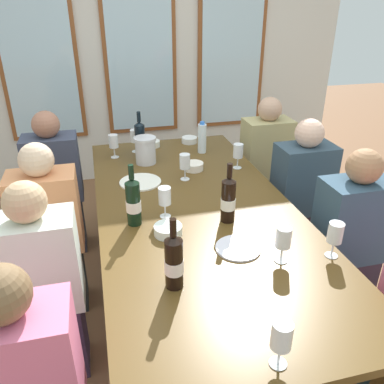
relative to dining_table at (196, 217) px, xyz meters
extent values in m
plane|color=brown|center=(0.00, 0.00, -0.68)|extent=(12.00, 12.00, 0.00)
cube|color=silver|center=(0.00, 2.23, 0.77)|extent=(4.29, 0.06, 2.90)
cube|color=brown|center=(-0.95, 2.19, 0.77)|extent=(0.72, 0.03, 1.88)
cube|color=silver|center=(-0.95, 2.17, 0.77)|extent=(0.64, 0.01, 1.80)
cube|color=brown|center=(0.00, 2.19, 0.77)|extent=(0.72, 0.03, 1.88)
cube|color=silver|center=(0.00, 2.17, 0.77)|extent=(0.64, 0.01, 1.80)
cube|color=brown|center=(0.95, 2.19, 0.77)|extent=(0.72, 0.03, 1.88)
cube|color=silver|center=(0.95, 2.17, 0.77)|extent=(0.64, 0.01, 1.80)
cube|color=#553C19|center=(0.00, 0.00, 0.04)|extent=(1.09, 2.38, 0.04)
cube|color=#553C19|center=(-0.45, 1.09, -0.33)|extent=(0.07, 0.07, 0.70)
cube|color=#553C19|center=(0.45, 1.09, -0.33)|extent=(0.07, 0.07, 0.70)
cylinder|color=white|center=(0.09, -0.44, 0.07)|extent=(0.22, 0.22, 0.01)
cylinder|color=white|center=(-0.26, 0.40, 0.07)|extent=(0.27, 0.27, 0.01)
cylinder|color=silver|center=(-0.18, 0.73, 0.15)|extent=(0.14, 0.14, 0.17)
cylinder|color=silver|center=(-0.18, 0.73, 0.24)|extent=(0.16, 0.16, 0.02)
cylinder|color=black|center=(-0.36, -0.09, 0.18)|extent=(0.07, 0.08, 0.23)
cone|color=black|center=(-0.36, -0.09, 0.31)|extent=(0.07, 0.08, 0.02)
cylinder|color=black|center=(-0.36, -0.09, 0.36)|extent=(0.03, 0.03, 0.08)
cylinder|color=white|center=(-0.36, -0.09, 0.17)|extent=(0.08, 0.08, 0.06)
cylinder|color=black|center=(-0.20, 0.88, 0.18)|extent=(0.08, 0.07, 0.23)
cone|color=black|center=(-0.20, 0.88, 0.31)|extent=(0.08, 0.07, 0.02)
cylinder|color=black|center=(-0.20, 0.88, 0.36)|extent=(0.03, 0.03, 0.08)
cylinder|color=white|center=(-0.20, 0.88, 0.17)|extent=(0.08, 0.08, 0.06)
cylinder|color=black|center=(-0.26, -0.63, 0.17)|extent=(0.07, 0.07, 0.22)
cone|color=black|center=(-0.26, -0.63, 0.30)|extent=(0.07, 0.07, 0.02)
cylinder|color=black|center=(-0.26, -0.63, 0.35)|extent=(0.03, 0.03, 0.08)
cylinder|color=white|center=(-0.26, -0.63, 0.16)|extent=(0.08, 0.08, 0.06)
cylinder|color=black|center=(0.12, -0.18, 0.18)|extent=(0.08, 0.08, 0.23)
cone|color=black|center=(0.12, -0.18, 0.30)|extent=(0.08, 0.08, 0.02)
cylinder|color=black|center=(0.12, -0.18, 0.35)|extent=(0.03, 0.03, 0.08)
cylinder|color=silver|center=(0.12, -0.18, 0.17)|extent=(0.08, 0.08, 0.06)
cylinder|color=white|center=(-0.21, -0.23, 0.09)|extent=(0.14, 0.14, 0.05)
cylinder|color=white|center=(-0.09, 1.05, 0.09)|extent=(0.13, 0.13, 0.05)
cylinder|color=white|center=(0.22, 1.07, 0.09)|extent=(0.12, 0.12, 0.05)
cylinder|color=white|center=(0.12, 0.52, 0.09)|extent=(0.13, 0.13, 0.05)
cylinder|color=white|center=(0.26, 0.83, 0.17)|extent=(0.06, 0.06, 0.22)
cylinder|color=blue|center=(0.26, 0.83, 0.29)|extent=(0.04, 0.04, 0.02)
cylinder|color=white|center=(-0.39, 0.89, 0.07)|extent=(0.06, 0.06, 0.00)
cylinder|color=white|center=(-0.39, 0.89, 0.10)|extent=(0.01, 0.01, 0.07)
cylinder|color=white|center=(-0.39, 0.89, 0.19)|extent=(0.07, 0.07, 0.09)
cylinder|color=white|center=(0.24, -0.58, 0.07)|extent=(0.06, 0.06, 0.00)
cylinder|color=white|center=(0.24, -0.58, 0.10)|extent=(0.01, 0.01, 0.07)
cylinder|color=white|center=(0.24, -0.58, 0.19)|extent=(0.07, 0.07, 0.09)
cylinder|color=white|center=(-0.22, 0.97, 0.07)|extent=(0.06, 0.06, 0.00)
cylinder|color=white|center=(-0.22, 0.97, 0.10)|extent=(0.01, 0.01, 0.07)
cylinder|color=white|center=(-0.22, 0.97, 0.19)|extent=(0.07, 0.07, 0.09)
cylinder|color=beige|center=(-0.22, 0.97, 0.16)|extent=(0.06, 0.06, 0.03)
cylinder|color=white|center=(0.42, 0.48, 0.07)|extent=(0.06, 0.06, 0.00)
cylinder|color=white|center=(0.42, 0.48, 0.10)|extent=(0.01, 0.01, 0.07)
cylinder|color=white|center=(0.42, 0.48, 0.19)|extent=(0.07, 0.07, 0.09)
cylinder|color=maroon|center=(0.42, 0.48, 0.16)|extent=(0.06, 0.06, 0.04)
cylinder|color=white|center=(0.49, -0.60, 0.07)|extent=(0.06, 0.06, 0.00)
cylinder|color=white|center=(0.49, -0.60, 0.10)|extent=(0.01, 0.01, 0.07)
cylinder|color=white|center=(0.49, -0.60, 0.19)|extent=(0.07, 0.07, 0.09)
cylinder|color=#590C19|center=(0.49, -0.60, 0.16)|extent=(0.06, 0.06, 0.02)
cylinder|color=white|center=(-0.01, -1.09, 0.07)|extent=(0.06, 0.06, 0.00)
cylinder|color=white|center=(-0.01, -1.09, 0.10)|extent=(0.01, 0.01, 0.07)
cylinder|color=white|center=(-0.01, -1.09, 0.19)|extent=(0.07, 0.07, 0.09)
cylinder|color=white|center=(-0.19, -0.06, 0.07)|extent=(0.06, 0.06, 0.00)
cylinder|color=white|center=(-0.19, -0.06, 0.10)|extent=(0.01, 0.01, 0.07)
cylinder|color=white|center=(-0.19, -0.06, 0.19)|extent=(0.07, 0.07, 0.09)
cylinder|color=white|center=(0.03, 0.38, 0.07)|extent=(0.06, 0.06, 0.00)
cylinder|color=white|center=(0.03, 0.38, 0.10)|extent=(0.01, 0.01, 0.07)
cylinder|color=white|center=(0.03, 0.38, 0.19)|extent=(0.07, 0.07, 0.09)
cylinder|color=#590C19|center=(0.03, 0.38, 0.16)|extent=(0.06, 0.06, 0.03)
cube|color=#392941|center=(-0.84, -0.25, -0.45)|extent=(0.32, 0.24, 0.45)
cube|color=silver|center=(-0.84, -0.25, 0.01)|extent=(0.38, 0.24, 0.48)
sphere|color=tan|center=(-0.84, -0.25, 0.34)|extent=(0.19, 0.19, 0.19)
cube|color=#2D232F|center=(0.84, -0.27, -0.45)|extent=(0.32, 0.24, 0.45)
cube|color=#2F495D|center=(0.84, -0.27, 0.01)|extent=(0.38, 0.24, 0.48)
sphere|color=#9E6F4B|center=(0.84, -0.27, 0.34)|extent=(0.19, 0.19, 0.19)
cube|color=#2F303C|center=(-0.84, 0.91, -0.45)|extent=(0.32, 0.24, 0.45)
cube|color=#3A4157|center=(-0.84, 0.91, 0.01)|extent=(0.38, 0.24, 0.48)
sphere|color=#A26951|center=(-0.84, 0.91, 0.34)|extent=(0.19, 0.19, 0.19)
cube|color=#363832|center=(0.84, 0.91, -0.45)|extent=(0.32, 0.24, 0.45)
cube|color=tan|center=(0.84, 0.91, 0.01)|extent=(0.38, 0.24, 0.48)
sphere|color=tan|center=(0.84, 0.91, 0.34)|extent=(0.19, 0.19, 0.19)
cube|color=#262D2F|center=(-0.84, 0.25, -0.45)|extent=(0.32, 0.24, 0.45)
cube|color=#E18E5B|center=(-0.84, 0.25, 0.01)|extent=(0.38, 0.24, 0.48)
sphere|color=beige|center=(-0.84, 0.25, 0.34)|extent=(0.19, 0.19, 0.19)
cube|color=#31232D|center=(0.84, 0.30, -0.45)|extent=(0.32, 0.24, 0.45)
cube|color=#324656|center=(0.84, 0.30, 0.01)|extent=(0.38, 0.24, 0.48)
sphere|color=beige|center=(0.84, 0.30, 0.34)|extent=(0.19, 0.19, 0.19)
cube|color=pink|center=(-0.84, -0.86, 0.01)|extent=(0.38, 0.24, 0.48)
sphere|color=brown|center=(-0.84, -0.86, 0.34)|extent=(0.19, 0.19, 0.19)
camera|label=1|loc=(-0.50, -1.89, 1.14)|focal=36.84mm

